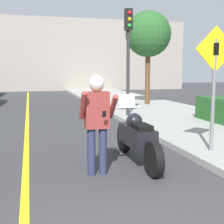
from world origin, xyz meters
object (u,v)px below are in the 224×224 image
(traffic_light, at_px, (128,42))
(person_biker, at_px, (97,114))
(street_tree, at_px, (148,35))
(motorcycle, at_px, (137,137))
(crossing_sign, at_px, (214,77))

(traffic_light, bearing_deg, person_biker, -112.57)
(person_biker, distance_m, street_tree, 10.69)
(motorcycle, height_order, crossing_sign, crossing_sign)
(motorcycle, distance_m, traffic_light, 5.98)
(traffic_light, bearing_deg, motorcycle, -106.01)
(motorcycle, height_order, street_tree, street_tree)
(traffic_light, bearing_deg, street_tree, 58.87)
(motorcycle, height_order, traffic_light, traffic_light)
(person_biker, height_order, crossing_sign, crossing_sign)
(traffic_light, xyz_separation_m, street_tree, (2.14, 3.54, 0.72))
(crossing_sign, bearing_deg, traffic_light, 91.16)
(crossing_sign, xyz_separation_m, traffic_light, (-0.11, 5.34, 1.14))
(person_biker, height_order, street_tree, street_tree)
(motorcycle, height_order, person_biker, person_biker)
(traffic_light, relative_size, street_tree, 0.85)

